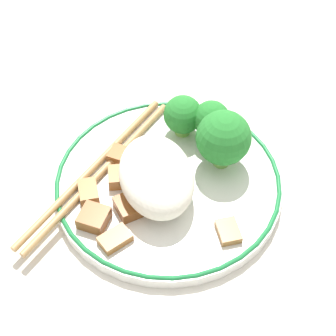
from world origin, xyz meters
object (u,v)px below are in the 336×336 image
(plate, at_px, (168,183))
(chopsticks, at_px, (97,171))
(broccoli_back_right, at_px, (183,115))
(broccoli_back_left, at_px, (223,138))
(broccoli_back_center, at_px, (211,120))

(plate, bearing_deg, chopsticks, -110.75)
(broccoli_back_right, relative_size, chopsticks, 0.26)
(chopsticks, bearing_deg, broccoli_back_right, 109.82)
(broccoli_back_left, relative_size, broccoli_back_right, 1.39)
(broccoli_back_left, distance_m, chopsticks, 0.14)
(plate, distance_m, broccoli_back_center, 0.09)
(broccoli_back_right, bearing_deg, broccoli_back_center, 62.56)
(chopsticks, bearing_deg, broccoli_back_left, 82.75)
(plate, relative_size, broccoli_back_center, 4.90)
(broccoli_back_left, bearing_deg, plate, -80.52)
(broccoli_back_right, height_order, chopsticks, broccoli_back_right)
(broccoli_back_left, height_order, broccoli_back_right, broccoli_back_left)
(broccoli_back_center, bearing_deg, plate, -50.47)
(broccoli_back_left, distance_m, broccoli_back_center, 0.04)
(plate, xyz_separation_m, broccoli_back_right, (-0.07, 0.03, 0.03))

